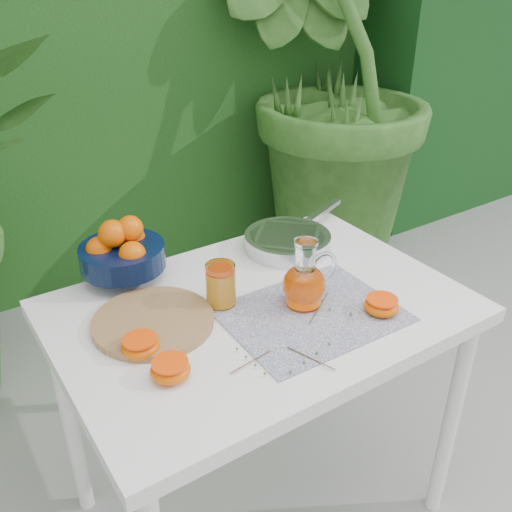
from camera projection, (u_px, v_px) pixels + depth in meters
ground at (291, 499)px, 1.80m from camera, size 60.00×60.00×0.00m
hedge_backdrop at (56, 25)px, 2.77m from camera, size 8.00×1.65×2.50m
potted_plant_right at (322, 75)px, 2.77m from camera, size 2.76×2.76×1.96m
white_table at (260, 331)px, 1.46m from camera, size 1.00×0.70×0.75m
placemat at (311, 314)px, 1.39m from camera, size 0.42×0.33×0.00m
cutting_board at (153, 321)px, 1.35m from camera, size 0.36×0.36×0.02m
fruit_bowl at (121, 251)px, 1.50m from camera, size 0.26×0.26×0.18m
juice_pitcher at (305, 283)px, 1.39m from camera, size 0.15×0.11×0.18m
juice_tumbler at (221, 285)px, 1.40m from camera, size 0.08×0.08×0.11m
saute_pan at (288, 240)px, 1.68m from camera, size 0.46×0.33×0.05m
orange_halves at (237, 338)px, 1.27m from camera, size 0.64×0.26×0.04m
thyme_sprigs at (296, 339)px, 1.29m from camera, size 0.37×0.27×0.01m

